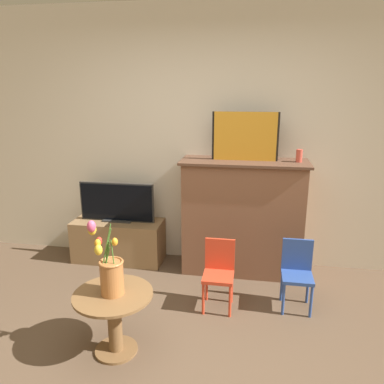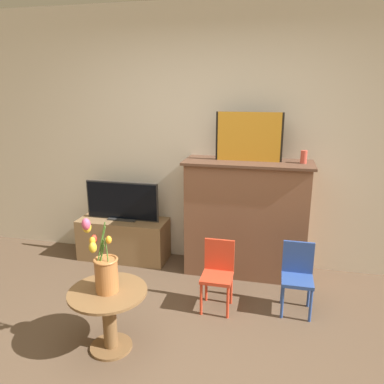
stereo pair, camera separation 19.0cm
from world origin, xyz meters
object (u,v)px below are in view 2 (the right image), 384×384
Objects in this scene: chair_red at (218,271)px; chair_blue at (297,273)px; vase_tulips at (104,269)px; tv_monitor at (122,202)px; painting at (249,137)px.

chair_red is 0.68m from chair_blue.
vase_tulips is at bearing -133.20° from chair_red.
chair_blue is 1.09× the size of vase_tulips.
tv_monitor is 1.37× the size of chair_blue.
chair_red is 1.00× the size of chair_blue.
vase_tulips reaches higher than chair_red.
tv_monitor reaches higher than chair_red.
vase_tulips is (-0.69, -0.73, 0.31)m from chair_red.
chair_red is 1.09× the size of vase_tulips.
vase_tulips is at bearing -148.30° from chair_blue.
painting is at bearing 129.08° from chair_blue.
chair_blue is at bearing 31.70° from vase_tulips.
tv_monitor is (-1.35, 0.01, -0.75)m from painting.
painting is at bearing -0.36° from tv_monitor.
tv_monitor is 1.55m from vase_tulips.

